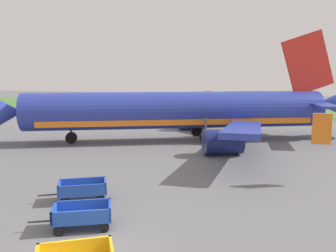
{
  "coord_description": "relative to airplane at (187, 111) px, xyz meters",
  "views": [
    {
      "loc": [
        6.37,
        -11.09,
        6.72
      ],
      "look_at": [
        -0.96,
        14.05,
        2.8
      ],
      "focal_mm": 36.86,
      "sensor_mm": 36.0,
      "label": 1
    }
  ],
  "objects": [
    {
      "name": "ground_plane",
      "position": [
        1.56,
        -22.89,
        -3.05
      ],
      "size": [
        220.0,
        220.0,
        0.0
      ],
      "primitive_type": "plane",
      "color": "slate"
    },
    {
      "name": "grass_strip",
      "position": [
        1.56,
        35.72,
        -3.02
      ],
      "size": [
        220.0,
        28.0,
        0.06
      ],
      "primitive_type": "cube",
      "color": "#477A38",
      "rests_on": "ground"
    },
    {
      "name": "airplane",
      "position": [
        0.0,
        0.0,
        0.0
      ],
      "size": [
        35.83,
        29.33,
        11.34
      ],
      "color": "#28389E",
      "rests_on": "ground"
    },
    {
      "name": "baggage_cart_fourth_in_row",
      "position": [
        0.28,
        -21.24,
        -2.45
      ],
      "size": [
        3.52,
        2.34,
        1.07
      ],
      "color": "#234CB2",
      "rests_on": "ground"
    },
    {
      "name": "baggage_cart_far_end",
      "position": [
        -1.46,
        -18.2,
        -2.45
      ],
      "size": [
        3.47,
        2.43,
        1.07
      ],
      "color": "#234CB2",
      "rests_on": "ground"
    }
  ]
}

